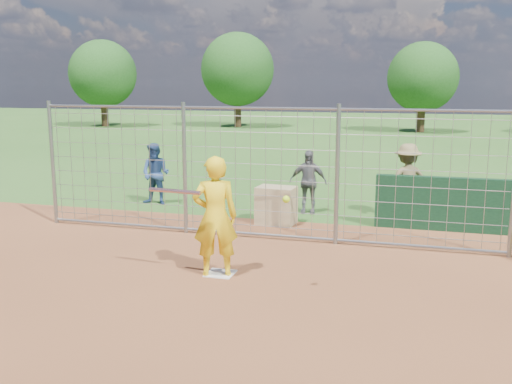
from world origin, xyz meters
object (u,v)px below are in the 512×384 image
(batter, at_px, (215,217))
(bystander_b, at_px, (308,182))
(bystander_a, at_px, (156,174))
(bystander_c, at_px, (407,181))
(equipment_bin, at_px, (276,205))

(batter, bearing_deg, bystander_b, -117.94)
(bystander_a, bearing_deg, bystander_c, 3.49)
(batter, xyz_separation_m, equipment_bin, (0.11, 3.50, -0.54))
(bystander_b, relative_size, bystander_c, 0.88)
(bystander_c, relative_size, equipment_bin, 2.07)
(bystander_c, height_order, equipment_bin, bystander_c)
(bystander_c, distance_m, equipment_bin, 3.00)
(bystander_b, xyz_separation_m, equipment_bin, (-0.45, -1.21, -0.33))
(bystander_a, xyz_separation_m, equipment_bin, (3.34, -1.13, -0.36))
(bystander_a, distance_m, equipment_bin, 3.54)
(batter, height_order, bystander_c, batter)
(bystander_a, height_order, equipment_bin, bystander_a)
(bystander_b, bearing_deg, bystander_a, 177.15)
(bystander_b, height_order, equipment_bin, bystander_b)
(bystander_a, relative_size, equipment_bin, 1.89)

